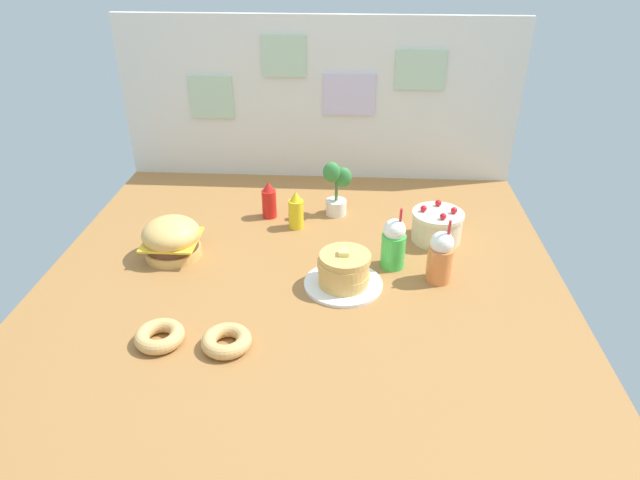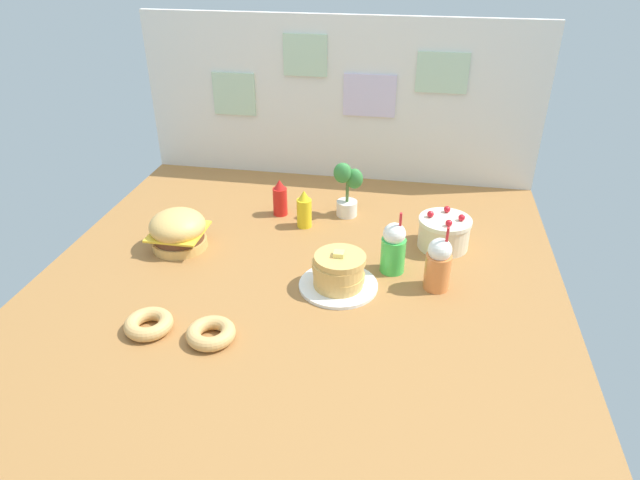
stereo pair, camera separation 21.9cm
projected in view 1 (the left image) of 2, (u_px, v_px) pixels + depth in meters
The scene contains 12 objects.
ground_plane at pixel (302, 281), 2.15m from camera, with size 1.99×2.02×0.02m, color #9E6B38.
back_wall at pixel (318, 99), 2.81m from camera, with size 1.99×0.04×0.81m.
burger at pixel (172, 239), 2.26m from camera, with size 0.23×0.23×0.17m.
pancake_stack at pixel (344, 272), 2.08m from camera, with size 0.29×0.29×0.15m.
layer_cake at pixel (437, 226), 2.38m from camera, with size 0.22×0.22×0.16m.
ketchup_bottle at pixel (269, 201), 2.56m from camera, with size 0.07×0.07×0.17m.
mustard_bottle at pixel (296, 211), 2.47m from camera, with size 0.07×0.07×0.17m.
cream_soda_cup at pixel (394, 244), 2.18m from camera, with size 0.10×0.10×0.26m.
orange_float_cup at pixel (440, 257), 2.09m from camera, with size 0.10×0.10×0.26m.
donut_pink_glaze at pixel (160, 336), 1.81m from camera, with size 0.16×0.16×0.05m.
donut_chocolate at pixel (226, 340), 1.79m from camera, with size 0.16×0.16×0.05m.
potted_plant at pixel (336, 186), 2.55m from camera, with size 0.13×0.10×0.26m.
Camera 1 is at (0.18, -1.78, 1.19)m, focal length 31.61 mm.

